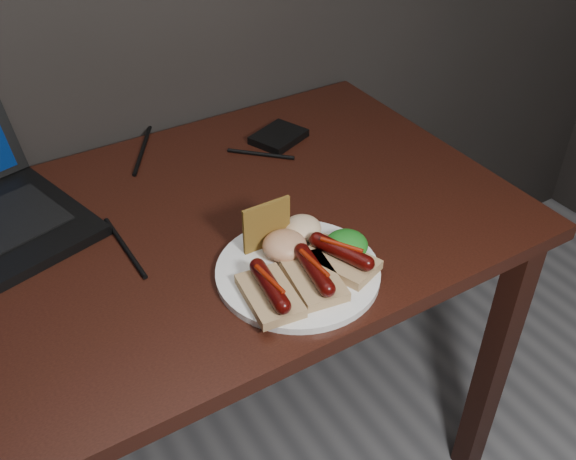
% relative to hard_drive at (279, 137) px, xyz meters
% --- Properties ---
extents(desk, '(1.40, 0.70, 0.75)m').
position_rel_hard_drive_xyz_m(desk, '(-0.41, -0.18, -0.10)').
color(desk, '#34140D').
rests_on(desk, ground).
extents(hard_drive, '(0.13, 0.12, 0.02)m').
position_rel_hard_drive_xyz_m(hard_drive, '(0.00, 0.00, 0.00)').
color(hard_drive, black).
rests_on(hard_drive, desk).
extents(desk_cables, '(0.93, 0.48, 0.01)m').
position_rel_hard_drive_xyz_m(desk_cables, '(-0.43, -0.03, -0.00)').
color(desk_cables, black).
rests_on(desk_cables, desk).
extents(plate, '(0.28, 0.28, 0.01)m').
position_rel_hard_drive_xyz_m(plate, '(-0.19, -0.39, -0.00)').
color(plate, white).
rests_on(plate, desk).
extents(bread_sausage_left, '(0.08, 0.12, 0.04)m').
position_rel_hard_drive_xyz_m(bread_sausage_left, '(-0.27, -0.42, 0.02)').
color(bread_sausage_left, tan).
rests_on(bread_sausage_left, plate).
extents(bread_sausage_center, '(0.09, 0.12, 0.04)m').
position_rel_hard_drive_xyz_m(bread_sausage_center, '(-0.19, -0.43, 0.02)').
color(bread_sausage_center, tan).
rests_on(bread_sausage_center, plate).
extents(bread_sausage_right, '(0.11, 0.13, 0.04)m').
position_rel_hard_drive_xyz_m(bread_sausage_right, '(-0.13, -0.41, 0.02)').
color(bread_sausage_right, tan).
rests_on(bread_sausage_right, plate).
extents(crispbread, '(0.09, 0.01, 0.08)m').
position_rel_hard_drive_xyz_m(crispbread, '(-0.21, -0.31, 0.05)').
color(crispbread, olive).
rests_on(crispbread, plate).
extents(salad_greens, '(0.07, 0.07, 0.04)m').
position_rel_hard_drive_xyz_m(salad_greens, '(-0.11, -0.39, 0.02)').
color(salad_greens, '#115813').
rests_on(salad_greens, plate).
extents(salsa_mound, '(0.07, 0.07, 0.04)m').
position_rel_hard_drive_xyz_m(salsa_mound, '(-0.19, -0.34, 0.02)').
color(salsa_mound, '#A62510').
rests_on(salsa_mound, plate).
extents(coleslaw_mound, '(0.06, 0.06, 0.04)m').
position_rel_hard_drive_xyz_m(coleslaw_mound, '(-0.14, -0.32, 0.02)').
color(coleslaw_mound, '#EDE4CD').
rests_on(coleslaw_mound, plate).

